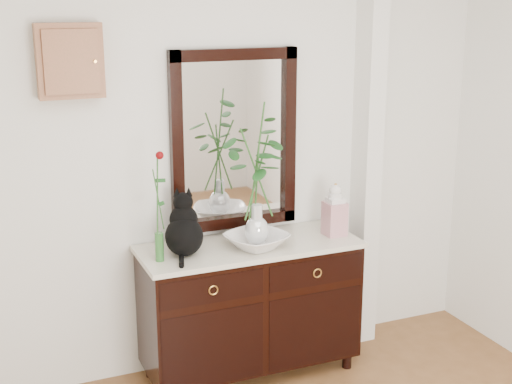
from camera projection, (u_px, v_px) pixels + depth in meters
name	position (u px, v px, depth m)	size (l,w,h in m)	color
wall_back	(218.00, 156.00, 4.32)	(3.60, 0.04, 2.70)	silver
pilaster	(367.00, 145.00, 4.62)	(0.12, 0.20, 2.70)	silver
sideboard	(250.00, 302.00, 4.36)	(1.33, 0.52, 0.82)	black
wall_mirror	(234.00, 140.00, 4.32)	(0.80, 0.06, 1.10)	black
key_cabinet	(70.00, 61.00, 3.80)	(0.35, 0.10, 0.40)	brown
cat	(184.00, 224.00, 4.06)	(0.25, 0.31, 0.36)	black
lotus_bowl	(257.00, 241.00, 4.20)	(0.35, 0.35, 0.09)	silver
vase_branches	(257.00, 174.00, 4.09)	(0.41, 0.41, 0.86)	silver
bud_vase_rose	(158.00, 206.00, 3.91)	(0.08, 0.08, 0.64)	#2F6A2D
ginger_jar	(335.00, 209.00, 4.39)	(0.12, 0.12, 0.33)	silver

